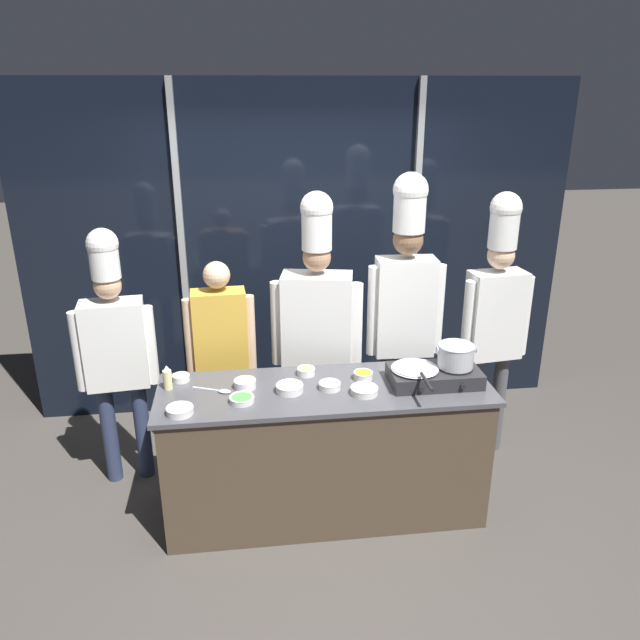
{
  "coord_description": "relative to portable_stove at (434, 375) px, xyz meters",
  "views": [
    {
      "loc": [
        -0.46,
        -3.39,
        2.67
      ],
      "look_at": [
        0.0,
        0.25,
        1.25
      ],
      "focal_mm": 35.0,
      "sensor_mm": 36.0,
      "label": 1
    }
  ],
  "objects": [
    {
      "name": "chef_head",
      "position": [
        -2.01,
        0.56,
        0.09
      ],
      "size": [
        0.53,
        0.25,
        1.81
      ],
      "rotation": [
        0.0,
        0.0,
        3.24
      ],
      "color": "#2D3856",
      "rests_on": "ground_plane"
    },
    {
      "name": "prep_bowl_shrimp",
      "position": [
        -0.46,
        -0.09,
        -0.03
      ],
      "size": [
        0.17,
        0.17,
        0.04
      ],
      "color": "white",
      "rests_on": "demo_counter"
    },
    {
      "name": "prep_bowl_rice",
      "position": [
        -0.66,
        0.0,
        -0.03
      ],
      "size": [
        0.14,
        0.14,
        0.04
      ],
      "color": "white",
      "rests_on": "demo_counter"
    },
    {
      "name": "stock_pot",
      "position": [
        0.13,
        0.0,
        0.13
      ],
      "size": [
        0.25,
        0.23,
        0.14
      ],
      "color": "#B7BABF",
      "rests_on": "portable_stove"
    },
    {
      "name": "serving_spoon_solid",
      "position": [
        -1.32,
        0.05,
        -0.04
      ],
      "size": [
        0.24,
        0.13,
        0.02
      ],
      "color": "#B2B5BA",
      "rests_on": "demo_counter"
    },
    {
      "name": "person_guest",
      "position": [
        -1.32,
        0.6,
        0.0
      ],
      "size": [
        0.47,
        0.21,
        1.56
      ],
      "rotation": [
        0.0,
        0.0,
        3.2
      ],
      "color": "#2D3856",
      "rests_on": "ground_plane"
    },
    {
      "name": "prep_bowl_noodles",
      "position": [
        -1.54,
        -0.2,
        -0.03
      ],
      "size": [
        0.16,
        0.16,
        0.04
      ],
      "color": "white",
      "rests_on": "demo_counter"
    },
    {
      "name": "prep_bowl_carrots",
      "position": [
        -0.43,
        0.11,
        -0.02
      ],
      "size": [
        0.12,
        0.12,
        0.05
      ],
      "color": "white",
      "rests_on": "demo_counter"
    },
    {
      "name": "demo_counter",
      "position": [
        -0.68,
        0.02,
        -0.5
      ],
      "size": [
        2.05,
        0.66,
        0.9
      ],
      "color": "#4C3D2D",
      "rests_on": "ground_plane"
    },
    {
      "name": "chef_pastry",
      "position": [
        0.61,
        0.58,
        0.2
      ],
      "size": [
        0.52,
        0.25,
        1.98
      ],
      "rotation": [
        0.0,
        0.0,
        3.26
      ],
      "color": "#4C4C51",
      "rests_on": "ground_plane"
    },
    {
      "name": "chef_line",
      "position": [
        -0.05,
        0.59,
        0.31
      ],
      "size": [
        0.53,
        0.23,
        2.12
      ],
      "rotation": [
        0.0,
        0.0,
        3.1
      ],
      "color": "#4C4C51",
      "rests_on": "ground_plane"
    },
    {
      "name": "prep_bowl_mushrooms",
      "position": [
        -0.78,
        0.21,
        -0.02
      ],
      "size": [
        0.12,
        0.12,
        0.05
      ],
      "color": "white",
      "rests_on": "demo_counter"
    },
    {
      "name": "ground_plane",
      "position": [
        -0.68,
        0.02,
        -0.96
      ],
      "size": [
        24.0,
        24.0,
        0.0
      ],
      "primitive_type": "plane",
      "color": "#47423D"
    },
    {
      "name": "frying_pan",
      "position": [
        -0.13,
        -0.0,
        0.08
      ],
      "size": [
        0.29,
        0.51,
        0.05
      ],
      "color": "#ADAFB5",
      "rests_on": "portable_stove"
    },
    {
      "name": "prep_bowl_scallions",
      "position": [
        -1.19,
        -0.1,
        -0.03
      ],
      "size": [
        0.15,
        0.15,
        0.04
      ],
      "color": "white",
      "rests_on": "demo_counter"
    },
    {
      "name": "chef_sous",
      "position": [
        -0.66,
        0.62,
        0.17
      ],
      "size": [
        0.62,
        0.34,
        2.01
      ],
      "rotation": [
        0.0,
        0.0,
        2.95
      ],
      "color": "#232326",
      "rests_on": "ground_plane"
    },
    {
      "name": "squeeze_bottle_oil",
      "position": [
        -1.64,
        0.12,
        0.02
      ],
      "size": [
        0.05,
        0.05,
        0.16
      ],
      "color": "beige",
      "rests_on": "demo_counter"
    },
    {
      "name": "prep_bowl_ginger",
      "position": [
        -1.17,
        0.08,
        -0.02
      ],
      "size": [
        0.14,
        0.14,
        0.05
      ],
      "color": "white",
      "rests_on": "demo_counter"
    },
    {
      "name": "window_wall_back",
      "position": [
        -0.68,
        1.53,
        0.39
      ],
      "size": [
        4.4,
        0.09,
        2.7
      ],
      "color": "black",
      "rests_on": "ground_plane"
    },
    {
      "name": "prep_bowl_garlic",
      "position": [
        -1.57,
        0.23,
        -0.03
      ],
      "size": [
        0.11,
        0.11,
        0.04
      ],
      "color": "white",
      "rests_on": "demo_counter"
    },
    {
      "name": "prep_bowl_onion",
      "position": [
        -0.9,
        -0.01,
        -0.02
      ],
      "size": [
        0.17,
        0.17,
        0.05
      ],
      "color": "white",
      "rests_on": "demo_counter"
    },
    {
      "name": "portable_stove",
      "position": [
        0.0,
        0.0,
        0.0
      ],
      "size": [
        0.56,
        0.32,
        0.11
      ],
      "color": "#28282B",
      "rests_on": "demo_counter"
    }
  ]
}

